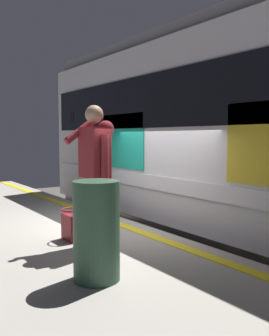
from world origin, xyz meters
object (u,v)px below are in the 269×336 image
(train_carriage, at_px, (243,127))
(passenger, at_px, (95,164))
(handbag, at_px, (72,226))
(trash_bin, at_px, (96,231))

(train_carriage, xyz_separation_m, passenger, (-0.32, 3.11, -0.50))
(train_carriage, bearing_deg, handbag, 88.29)
(train_carriage, height_order, passenger, train_carriage)
(passenger, relative_size, trash_bin, 1.83)
(train_carriage, relative_size, trash_bin, 9.86)
(train_carriage, bearing_deg, trash_bin, 109.44)
(train_carriage, bearing_deg, passenger, 95.87)
(train_carriage, distance_m, passenger, 3.16)
(passenger, distance_m, trash_bin, 1.22)
(trash_bin, bearing_deg, handbag, -15.72)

